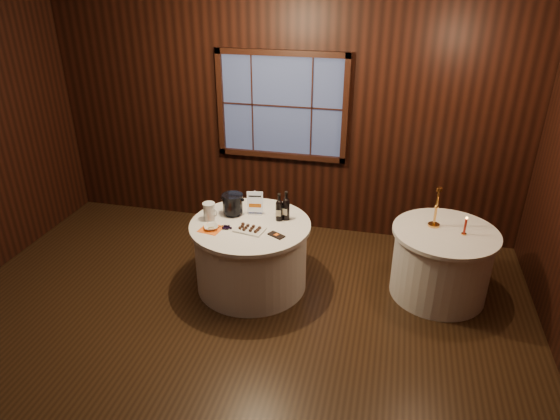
% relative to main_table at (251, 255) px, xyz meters
% --- Properties ---
extents(ground, '(6.00, 6.00, 0.00)m').
position_rel_main_table_xyz_m(ground, '(0.00, -1.00, -0.39)').
color(ground, black).
rests_on(ground, ground).
extents(back_wall, '(6.00, 0.10, 3.00)m').
position_rel_main_table_xyz_m(back_wall, '(0.00, 1.48, 1.16)').
color(back_wall, black).
rests_on(back_wall, ground).
extents(main_table, '(1.28, 1.28, 0.77)m').
position_rel_main_table_xyz_m(main_table, '(0.00, 0.00, 0.00)').
color(main_table, silver).
rests_on(main_table, ground).
extents(side_table, '(1.08, 1.08, 0.77)m').
position_rel_main_table_xyz_m(side_table, '(2.00, 0.30, 0.00)').
color(side_table, silver).
rests_on(side_table, ground).
extents(sign_stand, '(0.17, 0.11, 0.28)m').
position_rel_main_table_xyz_m(sign_stand, '(-0.01, 0.23, 0.48)').
color(sign_stand, '#B1B1B8').
rests_on(sign_stand, main_table).
extents(port_bottle_left, '(0.07, 0.08, 0.31)m').
position_rel_main_table_xyz_m(port_bottle_left, '(0.28, 0.15, 0.52)').
color(port_bottle_left, black).
rests_on(port_bottle_left, main_table).
extents(port_bottle_right, '(0.08, 0.08, 0.32)m').
position_rel_main_table_xyz_m(port_bottle_right, '(0.35, 0.18, 0.52)').
color(port_bottle_right, black).
rests_on(port_bottle_right, main_table).
extents(ice_bucket, '(0.23, 0.23, 0.23)m').
position_rel_main_table_xyz_m(ice_bucket, '(-0.24, 0.16, 0.51)').
color(ice_bucket, black).
rests_on(ice_bucket, main_table).
extents(chocolate_plate, '(0.33, 0.25, 0.04)m').
position_rel_main_table_xyz_m(chocolate_plate, '(0.04, -0.15, 0.40)').
color(chocolate_plate, silver).
rests_on(chocolate_plate, main_table).
extents(chocolate_box, '(0.19, 0.16, 0.01)m').
position_rel_main_table_xyz_m(chocolate_box, '(0.33, -0.19, 0.39)').
color(chocolate_box, black).
rests_on(chocolate_box, main_table).
extents(grape_bunch, '(0.16, 0.07, 0.04)m').
position_rel_main_table_xyz_m(grape_bunch, '(-0.20, -0.17, 0.40)').
color(grape_bunch, black).
rests_on(grape_bunch, main_table).
extents(glass_pitcher, '(0.18, 0.13, 0.19)m').
position_rel_main_table_xyz_m(glass_pitcher, '(-0.45, -0.01, 0.48)').
color(glass_pitcher, silver).
rests_on(glass_pitcher, main_table).
extents(orange_napkin, '(0.25, 0.25, 0.00)m').
position_rel_main_table_xyz_m(orange_napkin, '(-0.36, -0.21, 0.38)').
color(orange_napkin, orange).
rests_on(orange_napkin, main_table).
extents(cracker_bowl, '(0.19, 0.19, 0.04)m').
position_rel_main_table_xyz_m(cracker_bowl, '(-0.36, -0.21, 0.40)').
color(cracker_bowl, silver).
rests_on(cracker_bowl, orange_napkin).
extents(brass_candlestick, '(0.12, 0.12, 0.43)m').
position_rel_main_table_xyz_m(brass_candlestick, '(1.88, 0.39, 0.54)').
color(brass_candlestick, gold).
rests_on(brass_candlestick, side_table).
extents(red_candle, '(0.05, 0.05, 0.20)m').
position_rel_main_table_xyz_m(red_candle, '(2.17, 0.27, 0.46)').
color(red_candle, gold).
rests_on(red_candle, side_table).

